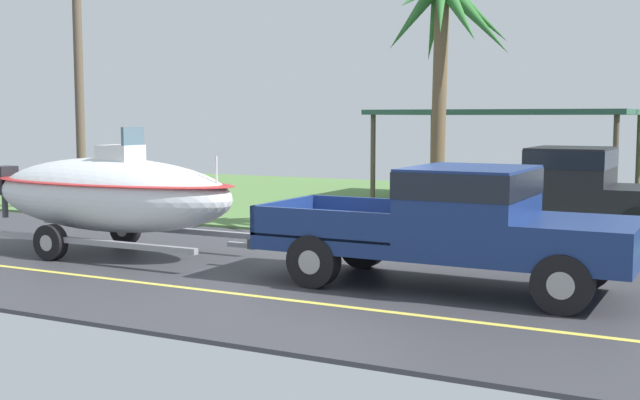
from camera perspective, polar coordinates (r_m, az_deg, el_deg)
The scene contains 7 objects.
ground at distance 20.82m, azimuth 11.97°, elevation -1.36°, with size 36.00×22.00×0.11m.
pickup_truck_towing at distance 12.20m, azimuth 10.23°, elevation -1.47°, with size 5.78×2.09×1.82m.
boat_on_trailer at distance 15.62m, azimuth -14.49°, elevation 0.42°, with size 6.46×2.22×2.37m.
parked_pickup_background at distance 18.07m, azimuth 17.00°, elevation 0.82°, with size 5.57×2.04×1.91m.
carport_awning at distance 24.30m, azimuth 13.17°, elevation 5.86°, with size 6.98×5.45×2.75m.
palm_tree_near_left at distance 18.05m, azimuth 8.63°, elevation 11.77°, with size 3.16×2.69×5.72m.
utility_pole at distance 22.96m, azimuth -16.56°, elevation 10.45°, with size 0.24×1.80×8.67m.
Camera 1 is at (5.47, -11.54, 2.55)m, focal length 45.82 mm.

